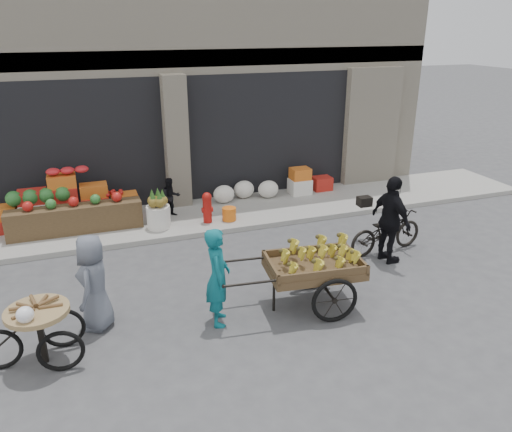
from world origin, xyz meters
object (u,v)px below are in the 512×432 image
object	(u,v)px
orange_bucket	(229,214)
fire_hydrant	(207,206)
banana_cart	(311,264)
vendor_grey	(94,282)
tricycle_cart	(39,327)
bicycle	(386,231)
pineapple_bin	(159,217)
vendor_woman	(218,277)
cyclist	(391,220)
seated_person	(171,197)

from	to	relation	value
orange_bucket	fire_hydrant	bearing A→B (deg)	174.29
banana_cart	vendor_grey	world-z (taller)	vendor_grey
tricycle_cart	bicycle	xyz separation A→B (m)	(6.43, 1.49, -0.11)
tricycle_cart	fire_hydrant	bearing A→B (deg)	52.50
pineapple_bin	vendor_woman	distance (m)	3.92
banana_cart	cyclist	distance (m)	2.39
bicycle	cyclist	size ratio (longest dim) A/B	0.99
tricycle_cart	vendor_grey	bearing A→B (deg)	43.12
vendor_grey	vendor_woman	bearing A→B (deg)	94.55
orange_bucket	seated_person	bearing A→B (deg)	149.74
pineapple_bin	vendor_woman	world-z (taller)	vendor_woman
fire_hydrant	bicycle	world-z (taller)	bicycle
banana_cart	cyclist	world-z (taller)	cyclist
banana_cart	tricycle_cart	distance (m)	4.07
banana_cart	tricycle_cart	xyz separation A→B (m)	(-4.07, -0.09, -0.21)
vendor_grey	banana_cart	bearing A→B (deg)	100.84
vendor_grey	orange_bucket	bearing A→B (deg)	157.26
pineapple_bin	bicycle	xyz separation A→B (m)	(4.18, -2.55, 0.08)
tricycle_cart	bicycle	size ratio (longest dim) A/B	0.84
bicycle	cyclist	xyz separation A→B (m)	(-0.20, -0.40, 0.41)
fire_hydrant	vendor_woman	world-z (taller)	vendor_woman
seated_person	banana_cart	world-z (taller)	banana_cart
tricycle_cart	vendor_grey	size ratio (longest dim) A/B	0.94
bicycle	seated_person	bearing A→B (deg)	43.39
vendor_woman	cyclist	world-z (taller)	cyclist
orange_bucket	vendor_grey	xyz separation A→B (m)	(-3.09, -3.28, 0.49)
tricycle_cart	cyclist	bearing A→B (deg)	12.49
seated_person	vendor_grey	size ratio (longest dim) A/B	0.61
orange_bucket	vendor_grey	world-z (taller)	vendor_grey
banana_cart	bicycle	world-z (taller)	banana_cart
banana_cart	tricycle_cart	bearing A→B (deg)	-172.51
vendor_woman	vendor_grey	bearing A→B (deg)	87.03
vendor_woman	cyclist	size ratio (longest dim) A/B	0.91
orange_bucket	tricycle_cart	size ratio (longest dim) A/B	0.22
fire_hydrant	vendor_woman	xyz separation A→B (m)	(-0.81, -3.84, 0.29)
bicycle	cyclist	bearing A→B (deg)	146.63
fire_hydrant	cyclist	xyz separation A→B (m)	(2.88, -2.90, 0.36)
fire_hydrant	seated_person	size ratio (longest dim) A/B	0.76
tricycle_cart	vendor_woman	bearing A→B (deg)	5.83
pineapple_bin	fire_hydrant	xyz separation A→B (m)	(1.10, -0.05, 0.13)
banana_cart	bicycle	size ratio (longest dim) A/B	1.54
banana_cart	orange_bucket	bearing A→B (deg)	99.42
pineapple_bin	seated_person	bearing A→B (deg)	56.31
pineapple_bin	vendor_woman	xyz separation A→B (m)	(0.29, -3.89, 0.42)
fire_hydrant	tricycle_cart	xyz separation A→B (m)	(-3.36, -3.98, 0.06)
pineapple_bin	banana_cart	xyz separation A→B (m)	(1.81, -3.95, 0.40)
banana_cart	vendor_grey	size ratio (longest dim) A/B	1.74
vendor_grey	cyclist	distance (m)	5.49
orange_bucket	bicycle	size ratio (longest dim) A/B	0.19
pineapple_bin	vendor_grey	distance (m)	3.72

